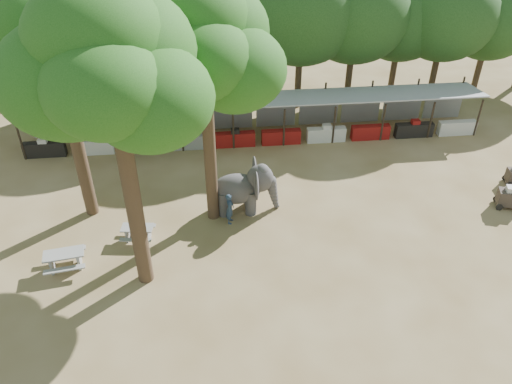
{
  "coord_description": "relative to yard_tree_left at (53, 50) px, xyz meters",
  "views": [
    {
      "loc": [
        -3.03,
        -13.67,
        15.08
      ],
      "look_at": [
        -1.0,
        5.0,
        2.0
      ],
      "focal_mm": 35.0,
      "sensor_mm": 36.0,
      "label": 1
    }
  ],
  "objects": [
    {
      "name": "ground",
      "position": [
        9.13,
        -7.19,
        -8.2
      ],
      "size": [
        100.0,
        100.0,
        0.0
      ],
      "primitive_type": "plane",
      "color": "brown",
      "rests_on": "ground"
    },
    {
      "name": "vendor_stalls",
      "position": [
        9.13,
        6.65,
        -7.02
      ],
      "size": [
        28.0,
        2.99,
        2.8
      ],
      "color": "#929399",
      "rests_on": "ground"
    },
    {
      "name": "yard_tree_left",
      "position": [
        0.0,
        0.0,
        0.0
      ],
      "size": [
        7.1,
        6.9,
        11.02
      ],
      "color": "#332316",
      "rests_on": "ground"
    },
    {
      "name": "yard_tree_center",
      "position": [
        3.0,
        -5.0,
        1.01
      ],
      "size": [
        7.1,
        6.9,
        12.04
      ],
      "color": "#332316",
      "rests_on": "ground"
    },
    {
      "name": "yard_tree_back",
      "position": [
        6.0,
        -1.0,
        0.34
      ],
      "size": [
        7.1,
        6.9,
        11.36
      ],
      "color": "#332316",
      "rests_on": "ground"
    },
    {
      "name": "backdrop_trees",
      "position": [
        9.13,
        11.81,
        -2.69
      ],
      "size": [
        46.46,
        5.95,
        8.33
      ],
      "color": "#332316",
      "rests_on": "ground"
    },
    {
      "name": "elephant",
      "position": [
        7.74,
        -0.76,
        -6.91
      ],
      "size": [
        3.37,
        2.59,
        2.59
      ],
      "rotation": [
        0.0,
        0.0,
        -0.03
      ],
      "color": "#3B3939",
      "rests_on": "ground"
    },
    {
      "name": "handler",
      "position": [
        6.93,
        -1.74,
        -7.39
      ],
      "size": [
        0.51,
        0.66,
        1.61
      ],
      "primitive_type": "imported",
      "rotation": [
        0.0,
        0.0,
        1.33
      ],
      "color": "#26384C",
      "rests_on": "ground"
    },
    {
      "name": "picnic_table_near",
      "position": [
        -0.33,
        -4.17,
        -7.65
      ],
      "size": [
        1.88,
        1.74,
        0.84
      ],
      "rotation": [
        0.0,
        0.0,
        0.15
      ],
      "color": "gray",
      "rests_on": "ground"
    },
    {
      "name": "picnic_table_far",
      "position": [
        2.61,
        -2.57,
        -7.73
      ],
      "size": [
        1.6,
        1.48,
        0.72
      ],
      "rotation": [
        0.0,
        0.0,
        -0.13
      ],
      "color": "gray",
      "rests_on": "ground"
    },
    {
      "name": "cart_front",
      "position": [
        20.95,
        -2.01,
        -7.6
      ],
      "size": [
        1.43,
        1.15,
        1.22
      ],
      "rotation": [
        0.0,
        0.0,
        -0.31
      ],
      "color": "#322821",
      "rests_on": "ground"
    }
  ]
}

